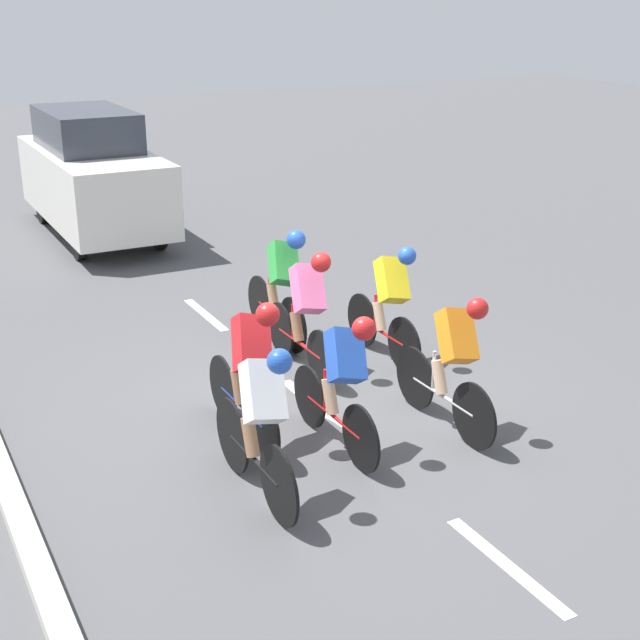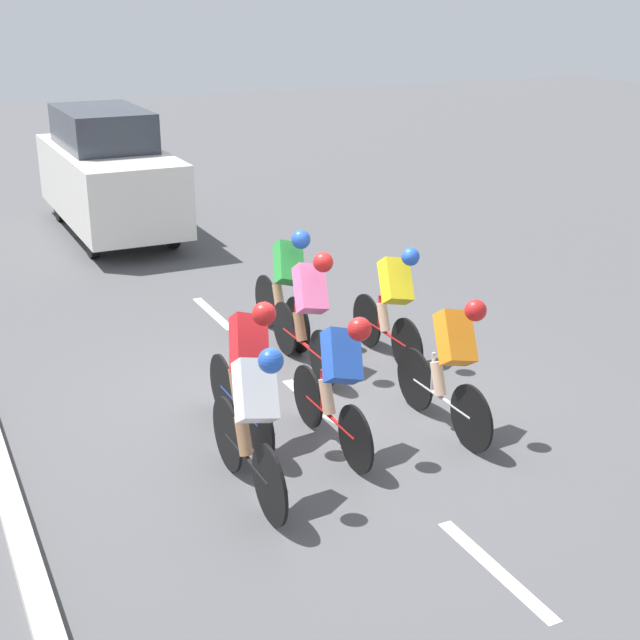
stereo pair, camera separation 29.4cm
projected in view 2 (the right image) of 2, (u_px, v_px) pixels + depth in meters
The scene contains 12 objects.
ground_plane at pixel (310, 401), 9.54m from camera, with size 60.00×60.00×0.00m, color #4C4C4F.
lane_stripe_near at pixel (495, 569), 6.77m from camera, with size 0.12×1.40×0.01m, color white.
lane_stripe_mid at pixel (314, 404), 9.47m from camera, with size 0.12×1.40×0.01m, color white.
lane_stripe_far at pixel (213, 313), 12.17m from camera, with size 0.12×1.40×0.01m, color white.
cyclist_green at pixel (287, 281), 10.97m from camera, with size 0.45×1.66×1.47m.
cyclist_pink at pixel (309, 307), 10.05m from camera, with size 0.42×1.70×1.48m.
cyclist_red at pixel (247, 365), 8.48m from camera, with size 0.46×1.68×1.48m.
cyclist_yellow at pixel (393, 301), 10.35m from camera, with size 0.42×1.61×1.44m.
cyclist_orange at pixel (451, 361), 8.66m from camera, with size 0.42×1.68×1.45m.
cyclist_blue at pixel (339, 378), 8.29m from camera, with size 0.44×1.66×1.41m.
cyclist_white at pixel (253, 418), 7.48m from camera, with size 0.42×1.68×1.46m.
support_car at pixel (108, 173), 15.88m from camera, with size 1.70×4.55×2.21m.
Camera 2 is at (3.69, 7.83, 4.11)m, focal length 50.00 mm.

